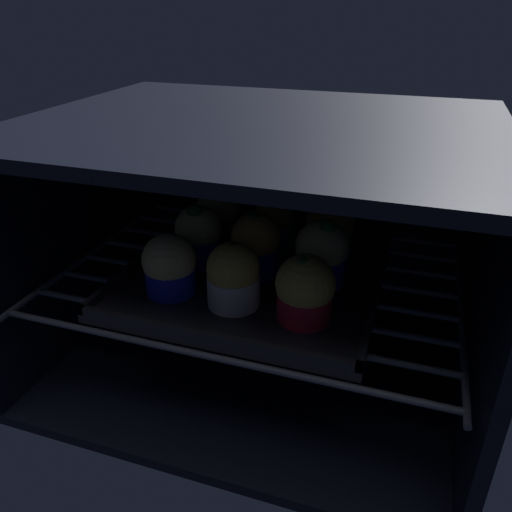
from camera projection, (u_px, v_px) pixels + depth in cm
name	position (u px, v px, depth cm)	size (l,w,h in cm)	color
oven_cavity	(269.00, 242.00, 73.39)	(59.00, 47.00, 37.00)	black
oven_rack	(260.00, 276.00, 71.37)	(54.80, 42.00, 0.80)	#444756
baking_tray	(256.00, 274.00, 69.46)	(33.75, 33.75, 2.20)	black
muffin_row0_col0	(170.00, 266.00, 62.95)	(6.86, 6.86, 7.89)	#1928B7
muffin_row0_col1	(235.00, 276.00, 60.06)	(6.43, 6.43, 8.26)	silver
muffin_row0_col2	(305.00, 290.00, 57.47)	(6.97, 6.97, 8.12)	red
muffin_row1_col0	(198.00, 235.00, 69.87)	(6.53, 6.53, 9.00)	#1928B7
muffin_row1_col1	(253.00, 244.00, 67.25)	(6.66, 6.66, 8.83)	#1928B7
muffin_row1_col2	(321.00, 253.00, 64.64)	(6.88, 6.88, 9.31)	#1928B7
muffin_row2_col0	(219.00, 214.00, 76.98)	(6.72, 6.72, 8.43)	red
muffin_row2_col1	(274.00, 224.00, 74.61)	(6.43, 6.43, 7.71)	#0C8C84
muffin_row2_col2	(330.00, 228.00, 72.08)	(6.92, 6.92, 8.56)	#0C8C84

